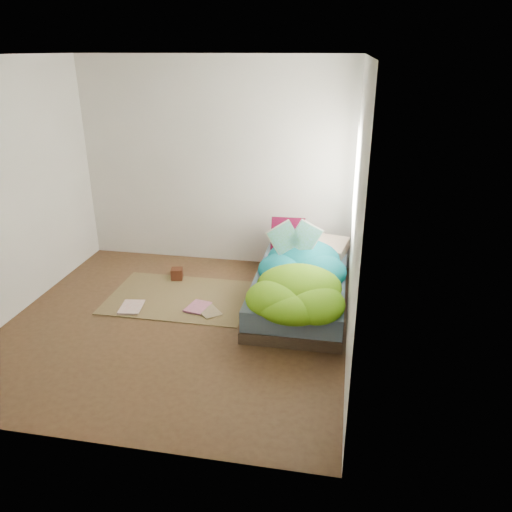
{
  "coord_description": "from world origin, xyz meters",
  "views": [
    {
      "loc": [
        1.64,
        -4.31,
        2.65
      ],
      "look_at": [
        0.71,
        0.75,
        0.5
      ],
      "focal_mm": 35.0,
      "sensor_mm": 36.0,
      "label": 1
    }
  ],
  "objects": [
    {
      "name": "floor_book_a",
      "position": [
        -0.7,
        0.18,
        0.02
      ],
      "size": [
        0.27,
        0.35,
        0.02
      ],
      "primitive_type": "imported",
      "rotation": [
        0.0,
        0.0,
        0.14
      ],
      "color": "white",
      "rests_on": "rug"
    },
    {
      "name": "pillow_floral",
      "position": [
        1.38,
        1.42,
        0.41
      ],
      "size": [
        0.72,
        0.54,
        0.14
      ],
      "primitive_type": "cube",
      "rotation": [
        0.0,
        0.0,
        -0.25
      ],
      "color": "#F1E3D0",
      "rests_on": "bed"
    },
    {
      "name": "bed",
      "position": [
        1.22,
        0.72,
        0.17
      ],
      "size": [
        1.0,
        2.0,
        0.34
      ],
      "color": "#38271E",
      "rests_on": "ground"
    },
    {
      "name": "floor_book_c",
      "position": [
        0.21,
        0.19,
        0.02
      ],
      "size": [
        0.33,
        0.33,
        0.02
      ],
      "primitive_type": "imported",
      "rotation": [
        0.0,
        0.0,
        0.71
      ],
      "color": "tan",
      "rests_on": "rug"
    },
    {
      "name": "wooden_box",
      "position": [
        -0.33,
        1.01,
        0.08
      ],
      "size": [
        0.16,
        0.16,
        0.14
      ],
      "primitive_type": "cube",
      "rotation": [
        0.0,
        0.0,
        0.22
      ],
      "color": "#3B150D",
      "rests_on": "rug"
    },
    {
      "name": "room_walls",
      "position": [
        0.01,
        0.01,
        1.63
      ],
      "size": [
        3.54,
        3.54,
        2.62
      ],
      "color": "silver",
      "rests_on": "ground"
    },
    {
      "name": "floor_book_b",
      "position": [
        0.03,
        0.35,
        0.03
      ],
      "size": [
        0.27,
        0.33,
        0.03
      ],
      "primitive_type": "imported",
      "rotation": [
        0.0,
        0.0,
        -0.22
      ],
      "color": "pink",
      "rests_on": "rug"
    },
    {
      "name": "ground",
      "position": [
        0.0,
        0.0,
        0.0
      ],
      "size": [
        3.5,
        3.5,
        0.0
      ],
      "primitive_type": "cube",
      "color": "#482E1B",
      "rests_on": "ground"
    },
    {
      "name": "open_book",
      "position": [
        1.13,
        0.81,
        0.83
      ],
      "size": [
        0.51,
        0.25,
        0.3
      ],
      "primitive_type": null,
      "rotation": [
        0.0,
        0.0,
        0.3
      ],
      "color": "#297F33",
      "rests_on": "duvet"
    },
    {
      "name": "rug",
      "position": [
        -0.15,
        0.55,
        0.01
      ],
      "size": [
        1.6,
        1.1,
        0.01
      ],
      "primitive_type": "cube",
      "color": "brown",
      "rests_on": "ground"
    },
    {
      "name": "duvet",
      "position": [
        1.22,
        0.5,
        0.51
      ],
      "size": [
        0.96,
        1.84,
        0.34
      ],
      "primitive_type": null,
      "color": "#076576",
      "rests_on": "bed"
    },
    {
      "name": "pillow_magenta",
      "position": [
        0.98,
        1.42,
        0.54
      ],
      "size": [
        0.41,
        0.14,
        0.41
      ],
      "primitive_type": "cube",
      "rotation": [
        0.0,
        0.0,
        0.04
      ],
      "color": "#48041F",
      "rests_on": "bed"
    }
  ]
}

